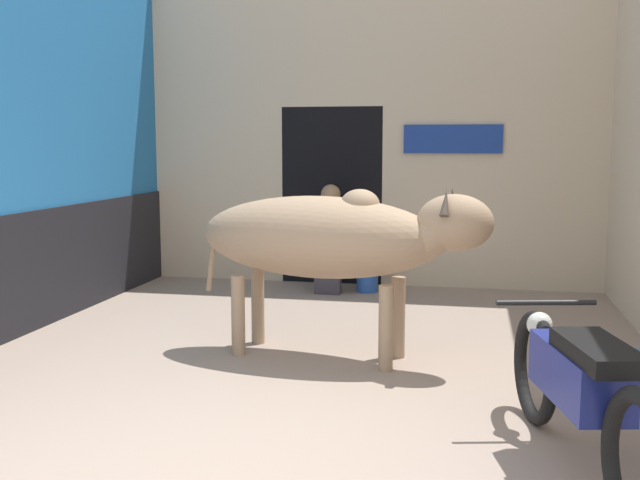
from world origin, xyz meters
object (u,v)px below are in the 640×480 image
at_px(motorcycle_near, 579,388).
at_px(cow, 332,238).
at_px(shopkeeper_seated, 330,236).
at_px(plastic_stool, 367,273).

bearing_deg(motorcycle_near, cow, 131.81).
distance_m(motorcycle_near, shopkeeper_seated, 4.89).
height_order(cow, shopkeeper_seated, cow).
distance_m(shopkeeper_seated, plastic_stool, 0.60).
bearing_deg(cow, shopkeeper_seated, 101.17).
bearing_deg(shopkeeper_seated, plastic_stool, 11.17).
xyz_separation_m(shopkeeper_seated, plastic_stool, (0.42, 0.08, -0.43)).
distance_m(motorcycle_near, plastic_stool, 4.81).
bearing_deg(shopkeeper_seated, cow, -78.83).
relative_size(cow, plastic_stool, 6.06).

